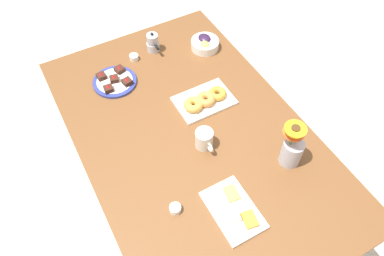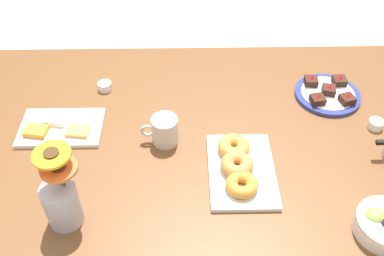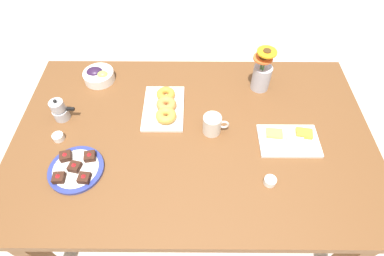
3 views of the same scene
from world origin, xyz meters
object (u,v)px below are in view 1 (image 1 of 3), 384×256
Objects in this scene: flower_vase at (292,150)px; croissant_platter at (204,100)px; dessert_plate at (115,81)px; dining_table at (192,144)px; grape_bowl at (205,43)px; moka_pot at (153,43)px; cheese_platter at (234,210)px; coffee_mug at (204,139)px; jam_cup_honey at (175,208)px; jam_cup_berry at (134,57)px.

croissant_platter is at bearing -161.66° from flower_vase.
flower_vase reaches higher than dessert_plate.
dining_table is at bearing 21.97° from dessert_plate.
grape_bowl is 1.30× the size of moka_pot.
cheese_platter is (0.91, -0.39, -0.02)m from grape_bowl.
flower_vase reaches higher than moka_pot.
coffee_mug is at bearing -30.37° from grape_bowl.
dining_table is 6.61× the size of flower_vase.
coffee_mug is 0.48× the size of flower_vase.
jam_cup_honey is at bearing -49.84° from coffee_mug.
coffee_mug is (0.08, 0.02, 0.13)m from dining_table.
coffee_mug is 0.97× the size of moka_pot.
jam_cup_berry is at bearing 126.14° from dessert_plate.
jam_cup_berry is 0.13m from moka_pot.
grape_bowl is (-0.57, 0.33, -0.02)m from coffee_mug.
dining_table is at bearing -46.99° from croissant_platter.
grape_bowl is at bearing 91.27° from dessert_plate.
dessert_plate is (-0.56, -0.21, -0.04)m from coffee_mug.
cheese_platter is at bearing -75.38° from flower_vase.
dessert_plate reaches higher than jam_cup_berry.
cheese_platter is (0.34, -0.06, -0.04)m from coffee_mug.
flower_vase is at bearing 18.34° from croissant_platter.
croissant_platter is at bearing 6.23° from moka_pot.
dining_table is 0.52m from dessert_plate.
dessert_plate is at bearing -158.03° from dining_table.
cheese_platter reaches higher than jam_cup_berry.
cheese_platter is 2.18× the size of moka_pot.
coffee_mug is 0.34m from jam_cup_honey.
jam_cup_berry is (-0.89, 0.21, 0.00)m from jam_cup_honey.
moka_pot is at bearing 172.73° from cheese_platter.
dining_table is at bearing -8.51° from moka_pot.
cheese_platter is at bearing -9.40° from coffee_mug.
moka_pot is (-0.12, -0.26, 0.02)m from grape_bowl.
coffee_mug is 0.45× the size of cheese_platter.
croissant_platter is 1.16× the size of flower_vase.
cheese_platter is 5.42× the size of jam_cup_honey.
grape_bowl is 3.21× the size of jam_cup_honey.
grape_bowl is 0.29m from moka_pot.
jam_cup_honey is (0.22, -0.26, -0.03)m from coffee_mug.
dessert_plate is at bearing 176.14° from jam_cup_honey.
flower_vase is at bearing 104.62° from cheese_platter.
dining_table is 7.15× the size of dessert_plate.
moka_pot is at bearing -114.85° from grape_bowl.
jam_cup_honey is at bearing -38.79° from dining_table.
dining_table is 33.33× the size of jam_cup_honey.
moka_pot is (-0.94, -0.21, -0.03)m from flower_vase.
dessert_plate is at bearing -64.92° from moka_pot.
dining_table is 13.83× the size of coffee_mug.
dining_table is 0.22m from croissant_platter.
moka_pot is at bearing 159.81° from jam_cup_honey.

